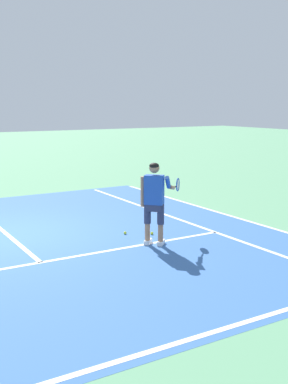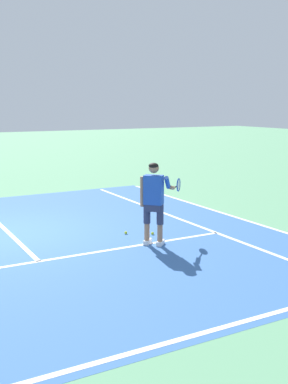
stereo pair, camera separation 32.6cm
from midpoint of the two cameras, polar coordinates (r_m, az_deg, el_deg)
The scene contains 9 objects.
ground_plane at distance 11.14m, azimuth -16.66°, elevation -4.98°, with size 80.00×80.00×0.00m, color #609E70.
court_inner_surface at distance 10.35m, azimuth -15.46°, elevation -6.09°, with size 10.98×10.58×0.00m, color #3866A8.
line_baseline at distance 5.93m, azimuth -1.24°, elevation -18.52°, with size 10.98×0.10×0.01m, color white.
line_service at distance 9.14m, azimuth -13.21°, elevation -8.16°, with size 8.23×0.10×0.01m, color white.
line_singles_right at distance 12.05m, azimuth 3.74°, elevation -3.39°, with size 0.10×10.18×0.01m, color white.
line_doubles_right at distance 12.86m, azimuth 8.79°, elevation -2.60°, with size 0.10×10.18×0.01m, color white.
tennis_player at distance 9.78m, azimuth 0.34°, elevation -0.69°, with size 1.17×0.72×1.71m.
tennis_ball_near_feet at distance 10.78m, azimuth -3.13°, elevation -4.87°, with size 0.07×0.07×0.07m, color #CCE02D.
tennis_ball_by_baseline at distance 10.74m, azimuth 0.08°, elevation -4.92°, with size 0.07×0.07×0.07m, color #CCE02D.
Camera 1 is at (-2.71, -10.37, 2.87)m, focal length 44.85 mm.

